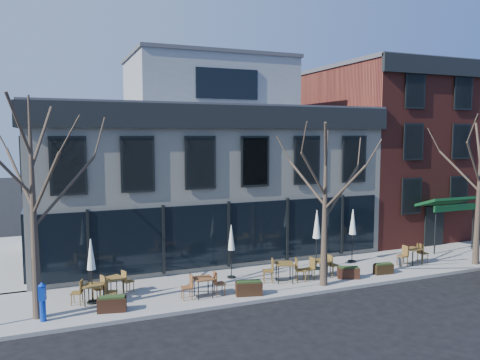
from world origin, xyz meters
name	(u,v)px	position (x,y,z in m)	size (l,w,h in m)	color
ground	(228,272)	(0.00, 0.00, 0.00)	(120.00, 120.00, 0.00)	black
sidewalk_front	(308,275)	(3.25, -2.15, 0.07)	(33.50, 4.70, 0.15)	gray
corner_building	(198,169)	(0.07, 5.07, 4.72)	(18.39, 10.39, 11.10)	beige
red_brick_building	(381,150)	(13.00, 4.98, 5.64)	(8.20, 11.78, 11.18)	maroon
bg_building	(476,156)	(23.00, 6.00, 5.00)	(12.00, 12.00, 10.00)	#8C664C
tree_corner	(34,205)	(-8.49, -3.20, 4.25)	(3.93, 3.98, 7.92)	#382B21
tree_mid	(325,203)	(3.01, -3.90, 3.79)	(3.50, 3.55, 7.04)	#382B21
tree_right	(479,188)	(12.01, -3.90, 4.02)	(3.72, 3.77, 7.48)	#382B21
call_box	(42,301)	(-8.32, -3.60, 0.90)	(0.28, 0.28, 1.41)	#0D37B4
cafe_set_0	(94,292)	(-6.50, -2.53, 0.63)	(1.83, 1.00, 0.94)	brown
cafe_set_1	(114,284)	(-5.67, -1.86, 0.63)	(1.80, 1.08, 0.93)	brown
cafe_set_2	(203,285)	(-2.33, -3.37, 0.65)	(1.85, 0.75, 0.98)	brown
cafe_set_3	(284,270)	(1.62, -2.85, 0.69)	(2.04, 1.07, 1.05)	brown
cafe_set_4	(321,266)	(3.51, -2.86, 0.65)	(1.87, 0.81, 0.97)	brown
cafe_set_5	(413,254)	(9.00, -2.73, 0.66)	(1.90, 0.80, 0.99)	brown
umbrella_0	(91,258)	(-6.56, -2.40, 1.95)	(0.41, 0.41, 2.55)	black
umbrella_2	(231,241)	(-0.36, -1.39, 1.89)	(0.39, 0.39, 2.46)	black
umbrella_3	(317,228)	(3.99, -1.65, 2.21)	(0.47, 0.47, 2.91)	black
umbrella_4	(353,225)	(6.37, -1.25, 2.10)	(0.44, 0.44, 2.76)	black
planter_0	(112,304)	(-5.96, -3.59, 0.44)	(1.11, 0.62, 0.59)	black
planter_1	(249,288)	(-0.54, -3.86, 0.45)	(1.15, 0.67, 0.60)	black
planter_2	(348,272)	(4.57, -3.50, 0.42)	(1.05, 0.75, 0.55)	black
planter_3	(383,269)	(6.51, -3.54, 0.40)	(0.95, 0.46, 0.51)	black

